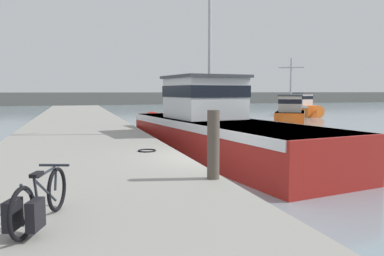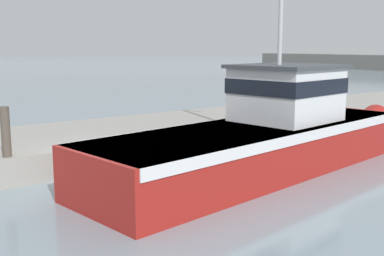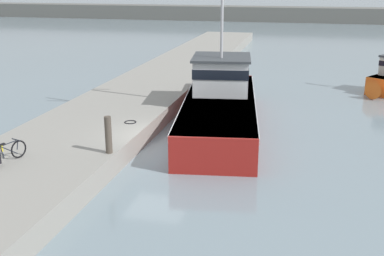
# 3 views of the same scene
# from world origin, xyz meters

# --- Properties ---
(ground_plane) EXTENTS (320.00, 320.00, 0.00)m
(ground_plane) POSITION_xyz_m (0.00, 0.00, 0.00)
(ground_plane) COLOR gray
(dock_pier) EXTENTS (5.50, 80.00, 0.86)m
(dock_pier) POSITION_xyz_m (-3.54, 0.00, 0.43)
(dock_pier) COLOR gray
(dock_pier) RESTS_ON ground_plane
(fishing_boat_main) EXTENTS (5.09, 14.47, 10.20)m
(fishing_boat_main) POSITION_xyz_m (1.79, 4.89, 1.17)
(fishing_boat_main) COLOR maroon
(fishing_boat_main) RESTS_ON ground_plane
(mooring_post) EXTENTS (0.25, 0.25, 1.41)m
(mooring_post) POSITION_xyz_m (-1.05, -2.50, 1.57)
(mooring_post) COLOR #51473D
(mooring_post) RESTS_ON dock_pier
(hose_coil) EXTENTS (0.54, 0.54, 0.04)m
(hose_coil) POSITION_xyz_m (-1.69, 1.42, 0.88)
(hose_coil) COLOR black
(hose_coil) RESTS_ON dock_pier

